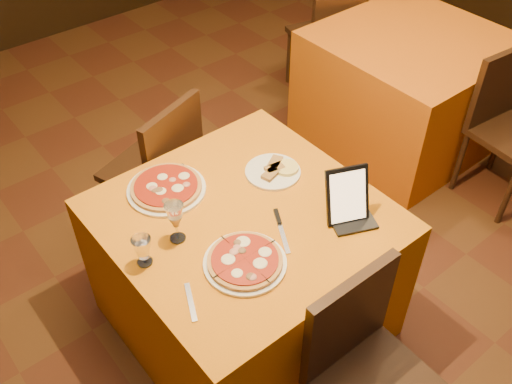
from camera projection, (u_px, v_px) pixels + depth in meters
floor at (316, 273)px, 3.12m from camera, size 6.00×7.00×0.01m
main_table at (245, 271)px, 2.64m from camera, size 1.10×1.10×0.75m
side_table at (406, 89)px, 3.79m from camera, size 1.10×1.10×0.75m
chair_main_far at (150, 169)px, 3.06m from camera, size 0.56×0.56×0.91m
chair_side_far at (323, 34)px, 4.19m from camera, size 0.48×0.48×0.91m
pizza_near at (245, 262)px, 2.18m from camera, size 0.32×0.32×0.03m
pizza_far at (166, 188)px, 2.49m from camera, size 0.35×0.35×0.03m
cutlet_dish at (273, 171)px, 2.57m from camera, size 0.25×0.25×0.03m
wine_glass at (176, 222)px, 2.22m from camera, size 0.10×0.10×0.19m
water_glass at (143, 251)px, 2.15m from camera, size 0.07×0.07×0.13m
tablet at (347, 195)px, 2.30m from camera, size 0.20×0.16×0.23m
knife at (282, 232)px, 2.31m from camera, size 0.13×0.22×0.01m
fork_near at (191, 302)px, 2.05m from camera, size 0.09×0.17×0.01m
fork_far at (189, 172)px, 2.58m from camera, size 0.03×0.14×0.01m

